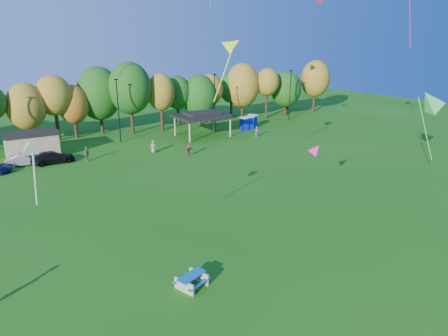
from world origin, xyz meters
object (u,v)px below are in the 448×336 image
picnic_table (192,280)px  car_b (25,160)px  porta_potties (249,122)px  car_d (52,157)px

picnic_table → car_b: (-5.48, 32.40, 0.21)m
car_b → porta_potties: bearing=-76.6°
picnic_table → car_d: bearing=74.0°
car_d → picnic_table: bearing=-175.6°
porta_potties → car_d: porta_potties is taller
porta_potties → picnic_table: size_ratio=1.66×
car_b → car_d: (2.95, -0.88, 0.06)m
picnic_table → car_b: bearing=79.1°
picnic_table → car_d: (-2.53, 31.51, 0.27)m
picnic_table → car_b: 32.86m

